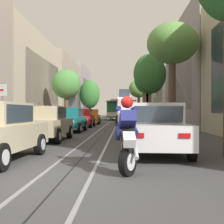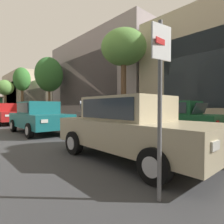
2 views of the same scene
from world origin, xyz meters
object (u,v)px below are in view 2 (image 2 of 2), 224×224
at_px(street_tree_kerb_right_far, 5,88).
at_px(parked_car_teal_mid_left, 39,117).
at_px(parked_car_beige_second_left, 130,127).
at_px(street_tree_kerb_right_fourth, 22,80).
at_px(parked_car_red_fourth_left, 8,114).
at_px(parked_car_grey_mid_right, 102,114).
at_px(street_sign_post, 160,89).
at_px(parked_car_green_second_right, 172,118).
at_px(street_tree_kerb_right_second, 124,49).
at_px(street_tree_kerb_right_mid, 49,75).

bearing_deg(street_tree_kerb_right_far, parked_car_teal_mid_left, -99.80).
relative_size(parked_car_beige_second_left, street_tree_kerb_right_fourth, 0.52).
height_order(parked_car_red_fourth_left, parked_car_grey_mid_right, same).
height_order(parked_car_teal_mid_left, street_sign_post, street_sign_post).
height_order(parked_car_beige_second_left, parked_car_grey_mid_right, same).
relative_size(parked_car_teal_mid_left, parked_car_green_second_right, 1.00).
xyz_separation_m(parked_car_beige_second_left, street_tree_kerb_right_far, (6.54, 44.07, 4.83)).
height_order(parked_car_beige_second_left, parked_car_red_fourth_left, same).
distance_m(parked_car_red_fourth_left, street_tree_kerb_right_far, 32.64).
bearing_deg(parked_car_beige_second_left, street_tree_kerb_right_fourth, 78.21).
bearing_deg(parked_car_red_fourth_left, street_tree_kerb_right_second, -38.61).
distance_m(street_tree_kerb_right_second, street_sign_post, 12.69).
distance_m(street_tree_kerb_right_mid, street_sign_post, 23.49).
bearing_deg(street_tree_kerb_right_second, street_tree_kerb_right_fourth, 90.40).
relative_size(street_tree_kerb_right_mid, street_sign_post, 3.11).
distance_m(street_tree_kerb_right_second, street_tree_kerb_right_fourth, 25.29).
bearing_deg(street_tree_kerb_right_fourth, street_sign_post, -103.29).
relative_size(parked_car_beige_second_left, street_tree_kerb_right_mid, 0.56).
relative_size(parked_car_grey_mid_right, street_tree_kerb_right_far, 0.59).
bearing_deg(street_tree_kerb_right_fourth, parked_car_red_fourth_left, -108.74).
bearing_deg(street_tree_kerb_right_second, street_tree_kerb_right_far, 90.57).
xyz_separation_m(parked_car_teal_mid_left, street_tree_kerb_right_second, (6.91, 0.73, 5.09)).
height_order(street_tree_kerb_right_second, street_tree_kerb_right_far, street_tree_kerb_right_far).
distance_m(street_tree_kerb_right_mid, street_tree_kerb_right_fourth, 12.19).
relative_size(street_tree_kerb_right_mid, street_tree_kerb_right_fourth, 0.92).
relative_size(parked_car_teal_mid_left, street_tree_kerb_right_fourth, 0.52).
bearing_deg(street_tree_kerb_right_fourth, street_tree_kerb_right_mid, -90.95).
xyz_separation_m(parked_car_beige_second_left, parked_car_red_fourth_left, (0.02, 12.45, 0.00)).
xyz_separation_m(street_tree_kerb_right_mid, street_tree_kerb_right_far, (0.01, 23.99, 0.12)).
xyz_separation_m(parked_car_grey_mid_right, street_sign_post, (-5.91, -8.57, 0.76)).
xyz_separation_m(parked_car_teal_mid_left, street_tree_kerb_right_far, (6.54, 37.85, 4.83)).
height_order(parked_car_green_second_right, parked_car_grey_mid_right, same).
distance_m(parked_car_green_second_right, street_tree_kerb_right_mid, 19.36).
height_order(parked_car_red_fourth_left, street_tree_kerb_right_far, street_tree_kerb_right_far).
distance_m(parked_car_green_second_right, street_tree_kerb_right_fourth, 31.38).
distance_m(parked_car_teal_mid_left, parked_car_grey_mid_right, 4.66).
bearing_deg(parked_car_teal_mid_left, street_tree_kerb_right_mid, 64.77).
height_order(parked_car_teal_mid_left, street_tree_kerb_right_second, street_tree_kerb_right_second).
bearing_deg(parked_car_teal_mid_left, parked_car_red_fourth_left, 89.80).
relative_size(street_tree_kerb_right_second, street_sign_post, 2.95).
bearing_deg(street_tree_kerb_right_far, parked_car_red_fourth_left, -101.65).
height_order(parked_car_beige_second_left, street_tree_kerb_right_far, street_tree_kerb_right_far).
relative_size(parked_car_beige_second_left, parked_car_green_second_right, 0.99).
relative_size(parked_car_beige_second_left, street_tree_kerb_right_far, 0.59).
bearing_deg(parked_car_grey_mid_right, street_tree_kerb_right_mid, 81.78).
bearing_deg(street_tree_kerb_right_far, parked_car_beige_second_left, -98.44).
bearing_deg(parked_car_grey_mid_right, parked_car_green_second_right, -90.76).
bearing_deg(street_tree_kerb_right_second, street_sign_post, -133.39).
height_order(parked_car_green_second_right, street_sign_post, street_sign_post).
distance_m(parked_car_beige_second_left, street_tree_kerb_right_fourth, 33.37).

